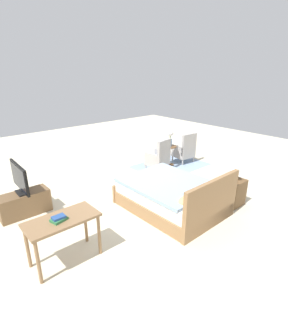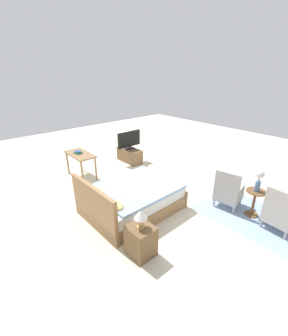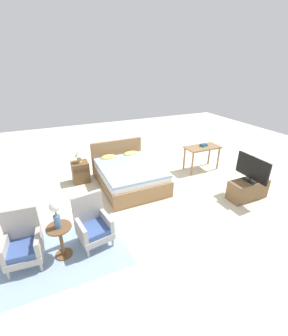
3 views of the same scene
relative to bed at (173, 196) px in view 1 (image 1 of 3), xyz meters
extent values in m
plane|color=beige|center=(0.16, -0.95, -0.30)|extent=(16.00, 16.00, 0.00)
cube|color=#8EA8C6|center=(-1.88, -1.83, -0.30)|extent=(2.10, 1.50, 0.01)
cube|color=#997047|center=(0.00, -0.05, -0.16)|extent=(1.50, 2.04, 0.28)
cube|color=white|center=(0.00, -0.05, 0.10)|extent=(1.44, 1.96, 0.24)
cube|color=#93B2D6|center=(0.00, -0.13, 0.25)|extent=(1.49, 1.80, 0.06)
cube|color=#997047|center=(-0.01, 0.92, 0.18)|extent=(1.51, 0.10, 0.96)
cube|color=#997047|center=(0.01, -1.03, -0.10)|extent=(1.51, 0.08, 0.40)
ellipsoid|color=#DBC670|center=(-0.34, 0.66, 0.29)|extent=(0.44, 0.28, 0.14)
ellipsoid|color=#DBC670|center=(0.33, 0.66, 0.29)|extent=(0.44, 0.28, 0.14)
cylinder|color=#ADA8A3|center=(-2.69, -2.04, -0.21)|extent=(0.04, 0.04, 0.16)
cylinder|color=#ADA8A3|center=(-2.23, -2.08, -0.21)|extent=(0.04, 0.04, 0.16)
cylinder|color=#ADA8A3|center=(-2.65, -1.58, -0.21)|extent=(0.04, 0.04, 0.16)
cylinder|color=#ADA8A3|center=(-2.19, -1.62, -0.21)|extent=(0.04, 0.04, 0.16)
cube|color=#ADA8A3|center=(-2.44, -1.83, -0.07)|extent=(0.58, 0.58, 0.12)
cube|color=#3D5693|center=(-2.44, -1.83, 0.04)|extent=(0.54, 0.54, 0.10)
cube|color=#ADA8A3|center=(-2.42, -1.60, 0.31)|extent=(0.54, 0.13, 0.64)
cube|color=#ADA8A3|center=(-2.68, -1.81, 0.12)|extent=(0.11, 0.52, 0.26)
cube|color=#ADA8A3|center=(-2.21, -1.85, 0.12)|extent=(0.11, 0.52, 0.26)
cylinder|color=#ADA8A3|center=(-1.51, -2.10, -0.21)|extent=(0.04, 0.04, 0.16)
cylinder|color=#ADA8A3|center=(-1.05, -2.02, -0.21)|extent=(0.04, 0.04, 0.16)
cylinder|color=#ADA8A3|center=(-1.58, -1.64, -0.21)|extent=(0.04, 0.04, 0.16)
cylinder|color=#ADA8A3|center=(-1.13, -1.57, -0.21)|extent=(0.04, 0.04, 0.16)
cube|color=#ADA8A3|center=(-1.32, -1.83, -0.07)|extent=(0.62, 0.62, 0.12)
cube|color=#3D5693|center=(-1.32, -1.83, 0.04)|extent=(0.57, 0.57, 0.10)
cube|color=#ADA8A3|center=(-1.36, -1.60, 0.31)|extent=(0.55, 0.17, 0.64)
cube|color=#ADA8A3|center=(-1.55, -1.87, 0.12)|extent=(0.15, 0.52, 0.26)
cube|color=#ADA8A3|center=(-1.09, -1.79, 0.12)|extent=(0.15, 0.52, 0.26)
cylinder|color=brown|center=(-1.88, -1.88, -0.29)|extent=(0.28, 0.28, 0.03)
cylinder|color=brown|center=(-1.88, -1.88, 0.00)|extent=(0.06, 0.06, 0.55)
cylinder|color=brown|center=(-1.88, -1.88, 0.29)|extent=(0.40, 0.40, 0.02)
cylinder|color=#4C709E|center=(-1.88, -1.88, 0.41)|extent=(0.11, 0.11, 0.22)
cylinder|color=#477538|center=(-1.88, -1.88, 0.57)|extent=(0.02, 0.02, 0.10)
sphere|color=silver|center=(-1.88, -1.88, 0.69)|extent=(0.17, 0.17, 0.17)
cube|color=brown|center=(-1.14, 0.69, -0.02)|extent=(0.44, 0.40, 0.56)
cube|color=brown|center=(-1.14, 0.48, 0.10)|extent=(0.37, 0.01, 0.09)
cylinder|color=tan|center=(-1.14, 0.69, 0.27)|extent=(0.13, 0.13, 0.02)
ellipsoid|color=tan|center=(-1.14, 0.69, 0.36)|extent=(0.11, 0.11, 0.16)
cone|color=silver|center=(-1.14, 0.69, 0.52)|extent=(0.22, 0.22, 0.15)
cube|color=brown|center=(2.36, -1.80, -0.07)|extent=(0.96, 0.40, 0.47)
cube|color=black|center=(2.36, -1.80, 0.18)|extent=(0.21, 0.32, 0.03)
cylinder|color=black|center=(2.36, -1.80, 0.22)|extent=(0.04, 0.04, 0.05)
cube|color=black|center=(2.36, -1.80, 0.51)|extent=(0.06, 0.90, 0.52)
cube|color=black|center=(2.39, -1.80, 0.51)|extent=(0.02, 0.83, 0.47)
cylinder|color=#8E6B47|center=(1.88, -0.21, 0.04)|extent=(0.05, 0.05, 0.69)
cylinder|color=#8E6B47|center=(2.82, -0.21, 0.04)|extent=(0.05, 0.05, 0.69)
cylinder|color=#8E6B47|center=(1.88, 0.21, 0.04)|extent=(0.05, 0.05, 0.69)
cylinder|color=#8E6B47|center=(2.82, 0.21, 0.04)|extent=(0.05, 0.05, 0.69)
cube|color=#8E6B47|center=(2.35, 0.00, 0.41)|extent=(1.04, 0.52, 0.04)
cube|color=#337A47|center=(2.40, 0.03, 0.45)|extent=(0.24, 0.20, 0.04)
cube|color=#284C8E|center=(2.40, 0.03, 0.48)|extent=(0.18, 0.12, 0.03)
camera|label=1|loc=(3.60, 3.23, 2.45)|focal=28.00mm
camera|label=2|loc=(-3.41, 2.62, 2.64)|focal=24.00mm
camera|label=3|loc=(-1.79, -5.04, 2.68)|focal=24.00mm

